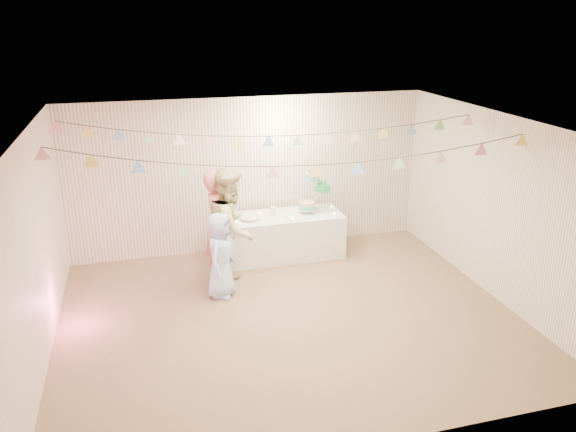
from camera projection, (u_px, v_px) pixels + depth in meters
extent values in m
plane|color=brown|center=(289.00, 317.00, 7.55)|extent=(6.00, 6.00, 0.00)
plane|color=silver|center=(290.00, 125.00, 6.67)|extent=(6.00, 6.00, 0.00)
plane|color=white|center=(250.00, 175.00, 9.38)|extent=(6.00, 6.00, 0.00)
plane|color=white|center=(366.00, 328.00, 4.84)|extent=(6.00, 6.00, 0.00)
plane|color=white|center=(35.00, 252.00, 6.37)|extent=(5.00, 5.00, 0.00)
plane|color=white|center=(496.00, 207.00, 7.86)|extent=(5.00, 5.00, 0.00)
cube|color=white|center=(283.00, 236.00, 9.33)|extent=(1.94, 0.78, 0.73)
cylinder|color=white|center=(250.00, 218.00, 9.01)|extent=(0.32, 0.32, 0.02)
imported|color=#C66968|center=(219.00, 227.00, 8.29)|extent=(0.56, 0.72, 1.75)
imported|color=tan|center=(231.00, 228.00, 8.15)|extent=(0.98, 1.08, 1.82)
imported|color=#ADC9F5|center=(221.00, 255.00, 7.94)|extent=(0.65, 0.73, 1.26)
cylinder|color=#FFD88C|center=(237.00, 222.00, 8.87)|extent=(0.04, 0.04, 0.03)
cylinder|color=#FFD88C|center=(260.00, 213.00, 9.28)|extent=(0.04, 0.04, 0.03)
cylinder|color=#FFD88C|center=(293.00, 218.00, 9.03)|extent=(0.04, 0.04, 0.03)
cylinder|color=#FFD88C|center=(300.00, 208.00, 9.49)|extent=(0.04, 0.04, 0.03)
cylinder|color=#FFD88C|center=(334.00, 213.00, 9.24)|extent=(0.04, 0.04, 0.03)
cylinder|color=#FFD88C|center=(332.00, 207.00, 9.56)|extent=(0.04, 0.04, 0.03)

